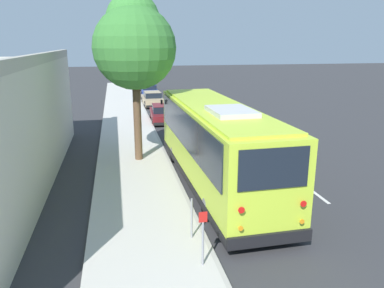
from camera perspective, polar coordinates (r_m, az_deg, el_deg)
ground_plane at (r=16.43m, az=4.27°, el=-5.28°), size 160.00×160.00×0.00m
sidewalk_slab at (r=15.85m, az=-8.55°, el=-5.91°), size 80.00×3.39×0.15m
curb_strip at (r=16.02m, az=-2.21°, el=-5.51°), size 80.00×0.14×0.15m
shuttle_bus at (r=15.29m, az=3.48°, el=0.62°), size 11.39×2.98×3.52m
parked_sedan_maroon at (r=28.15m, az=-4.49°, el=4.64°), size 4.46×1.92×1.26m
parked_sedan_tan at (r=35.39m, az=-6.05°, el=6.83°), size 4.35×1.83×1.30m
parked_sedan_blue at (r=41.69m, az=-6.51°, el=8.09°), size 4.22×1.87×1.30m
parked_sedan_gray at (r=47.70m, az=-7.12°, el=9.00°), size 4.47×2.03×1.33m
street_tree at (r=18.02m, az=-8.78°, el=15.06°), size 3.84×3.84×7.85m
sign_post_near at (r=9.85m, az=1.67°, el=-14.12°), size 0.06×0.22×1.50m
sign_post_far at (r=11.17m, az=-0.05°, el=-11.25°), size 0.06×0.06×1.24m
lane_stripe_mid at (r=15.78m, az=17.95°, el=-6.89°), size 2.40×0.14×0.01m
lane_stripe_ahead at (r=20.90m, az=10.00°, el=-0.94°), size 2.40×0.14×0.01m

